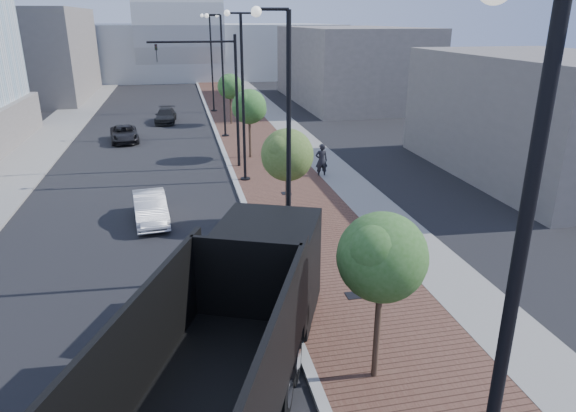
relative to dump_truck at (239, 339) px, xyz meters
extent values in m
cube|color=#4C2D23|center=(5.38, 35.87, -1.56)|extent=(7.00, 140.00, 0.12)
cube|color=slate|center=(8.08, 35.87, -1.55)|extent=(2.40, 140.00, 0.13)
cube|color=gray|center=(1.88, 35.87, -1.55)|extent=(0.30, 140.00, 0.14)
cube|color=slate|center=(-11.12, 35.87, -1.56)|extent=(4.00, 140.00, 0.12)
cube|color=black|center=(1.27, 3.07, 0.27)|extent=(3.68, 3.74, 2.90)
cube|color=black|center=(1.84, 4.46, -0.67)|extent=(2.68, 1.54, 1.45)
cube|color=black|center=(0.70, 1.68, -0.45)|extent=(2.91, 1.89, 0.56)
cube|color=black|center=(-2.69, -2.87, 1.11)|extent=(4.04, 9.52, 2.23)
cube|color=black|center=(0.33, 0.80, 1.11)|extent=(2.62, 1.19, 2.23)
cylinder|color=black|center=(-0.04, 2.96, -1.01)|extent=(0.78, 1.26, 1.22)
cylinder|color=silver|center=(-0.04, 2.96, -1.01)|extent=(0.61, 0.76, 0.67)
cylinder|color=black|center=(2.12, 2.07, -1.01)|extent=(0.78, 1.26, 1.22)
cylinder|color=silver|center=(2.12, 2.07, -1.01)|extent=(0.61, 0.76, 0.67)
cylinder|color=black|center=(0.57, 4.44, -1.01)|extent=(0.78, 1.26, 1.22)
cylinder|color=silver|center=(0.57, 4.44, -1.01)|extent=(0.61, 0.76, 0.67)
cylinder|color=black|center=(2.73, 3.55, -1.01)|extent=(0.78, 1.26, 1.22)
cylinder|color=silver|center=(2.73, 3.55, -1.01)|extent=(0.61, 0.76, 0.67)
cylinder|color=black|center=(-1.26, 0.01, -1.01)|extent=(0.78, 1.26, 1.22)
cylinder|color=silver|center=(-1.26, 0.01, -1.01)|extent=(0.61, 0.76, 0.67)
cylinder|color=black|center=(0.90, -0.89, -1.01)|extent=(0.78, 1.26, 1.22)
cylinder|color=silver|center=(0.90, -0.89, -1.01)|extent=(0.61, 0.76, 0.67)
cylinder|color=black|center=(-0.80, 1.11, -1.01)|extent=(0.78, 1.26, 1.22)
cylinder|color=silver|center=(-0.80, 1.11, -1.01)|extent=(0.61, 0.76, 0.67)
cylinder|color=black|center=(1.36, 0.22, -1.01)|extent=(0.78, 1.26, 1.22)
cylinder|color=silver|center=(1.36, 0.22, -1.01)|extent=(0.61, 0.76, 0.67)
imported|color=silver|center=(-2.61, 12.53, -0.95)|extent=(1.85, 4.20, 1.34)
imported|color=black|center=(-5.19, 29.98, -1.02)|extent=(2.51, 4.50, 1.19)
imported|color=black|center=(-2.18, 37.19, -1.00)|extent=(2.02, 4.36, 1.23)
imported|color=black|center=(6.98, 17.75, -0.60)|extent=(0.75, 0.50, 2.03)
cylinder|color=black|center=(2.48, -6.13, 3.00)|extent=(0.16, 0.16, 9.00)
cylinder|color=black|center=(2.48, 5.87, -1.52)|extent=(0.56, 0.56, 0.20)
cylinder|color=black|center=(2.48, 5.87, 3.00)|extent=(0.16, 0.16, 9.00)
cylinder|color=black|center=(1.98, 5.87, 7.50)|extent=(1.00, 0.10, 0.10)
sphere|color=silver|center=(1.48, 5.87, 7.43)|extent=(0.32, 0.32, 0.32)
cylinder|color=black|center=(2.48, 17.87, -1.52)|extent=(0.56, 0.56, 0.20)
cylinder|color=black|center=(2.48, 17.87, 3.00)|extent=(0.16, 0.16, 9.00)
cylinder|color=black|center=(2.48, 17.87, 7.50)|extent=(1.40, 0.10, 0.10)
sphere|color=silver|center=(1.78, 17.87, 7.50)|extent=(0.32, 0.32, 0.32)
sphere|color=silver|center=(3.18, 17.87, 7.50)|extent=(0.32, 0.32, 0.32)
cylinder|color=black|center=(2.48, 29.87, -1.52)|extent=(0.56, 0.56, 0.20)
cylinder|color=black|center=(2.48, 29.87, 3.00)|extent=(0.16, 0.16, 9.00)
cylinder|color=black|center=(1.98, 29.87, 7.50)|extent=(1.00, 0.10, 0.10)
sphere|color=silver|center=(1.48, 29.87, 7.43)|extent=(0.32, 0.32, 0.32)
cylinder|color=black|center=(2.48, 41.87, -1.52)|extent=(0.56, 0.56, 0.20)
cylinder|color=black|center=(2.48, 41.87, 3.00)|extent=(0.16, 0.16, 9.00)
cylinder|color=black|center=(2.48, 41.87, 7.50)|extent=(1.40, 0.10, 0.10)
sphere|color=silver|center=(1.78, 41.87, 7.50)|extent=(0.32, 0.32, 0.32)
sphere|color=silver|center=(3.18, 41.87, 7.50)|extent=(0.32, 0.32, 0.32)
cylinder|color=black|center=(2.48, 20.87, 2.38)|extent=(0.18, 0.18, 8.00)
cylinder|color=black|center=(-0.02, 20.87, 5.98)|extent=(5.00, 0.12, 0.12)
imported|color=black|center=(-2.02, 20.87, 5.38)|extent=(0.16, 0.20, 1.00)
cylinder|color=#382619|center=(3.48, -0.13, 0.02)|extent=(0.16, 0.16, 3.27)
sphere|color=#29531C|center=(3.48, -0.13, 1.89)|extent=(2.19, 2.19, 2.19)
sphere|color=#29531C|center=(3.88, 0.17, 1.65)|extent=(1.53, 1.53, 1.53)
sphere|color=#29531C|center=(3.18, -0.43, 2.21)|extent=(1.31, 1.31, 1.31)
cylinder|color=#382619|center=(3.48, 10.87, -0.10)|extent=(0.16, 0.16, 3.04)
sphere|color=#405B1F|center=(3.48, 10.87, 1.64)|extent=(2.31, 2.31, 2.31)
sphere|color=#405B1F|center=(3.88, 11.17, 1.42)|extent=(1.62, 1.62, 1.62)
sphere|color=#405B1F|center=(3.18, 10.57, 1.95)|extent=(1.39, 1.39, 1.39)
cylinder|color=#382619|center=(3.48, 22.87, 0.00)|extent=(0.16, 0.16, 3.25)
sphere|color=#295E20|center=(3.48, 22.87, 1.86)|extent=(2.25, 2.25, 2.25)
sphere|color=#295E20|center=(3.88, 23.17, 1.63)|extent=(1.58, 1.58, 1.58)
sphere|color=#295E20|center=(3.18, 22.57, 2.18)|extent=(1.35, 1.35, 1.35)
cylinder|color=#382619|center=(3.48, 34.87, -0.06)|extent=(0.16, 0.16, 3.12)
sphere|color=#24541D|center=(3.48, 34.87, 1.72)|extent=(2.16, 2.16, 2.16)
sphere|color=#24541D|center=(3.88, 35.17, 1.50)|extent=(1.52, 1.52, 1.52)
sphere|color=#24541D|center=(3.18, 34.57, 2.04)|extent=(1.30, 1.30, 1.30)
cube|color=#A7ADB1|center=(-0.12, 80.87, 2.38)|extent=(50.00, 28.00, 8.00)
cube|color=slate|center=(-18.12, 55.87, 3.38)|extent=(14.00, 20.00, 10.00)
cube|color=#635D59|center=(17.88, 45.87, 2.38)|extent=(12.00, 22.00, 8.00)
cube|color=#605A56|center=(19.88, 15.87, 1.88)|extent=(10.00, 16.00, 7.00)
cube|color=black|center=(4.28, 3.87, -1.49)|extent=(0.50, 0.50, 0.02)
cube|color=black|center=(4.28, 14.87, -1.49)|extent=(0.50, 0.50, 0.02)
camera|label=1|loc=(-1.02, -10.56, 7.23)|focal=32.22mm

